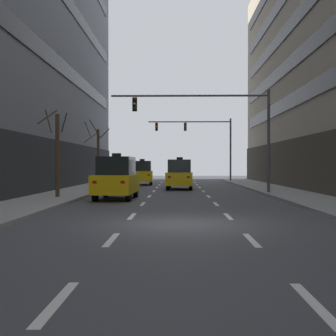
{
  "coord_description": "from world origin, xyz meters",
  "views": [
    {
      "loc": [
        -0.1,
        -13.95,
        1.82
      ],
      "look_at": [
        -0.84,
        22.94,
        1.54
      ],
      "focal_mm": 48.55,
      "sensor_mm": 36.0,
      "label": 1
    }
  ],
  "objects": [
    {
      "name": "lane_stripe_l1_s9",
      "position": [
        -1.69,
        27.0,
        0.0
      ],
      "size": [
        0.16,
        2.0,
        0.01
      ],
      "primitive_type": "cube",
      "color": "silver",
      "rests_on": "ground"
    },
    {
      "name": "lane_stripe_l1_s8",
      "position": [
        -1.69,
        22.0,
        0.0
      ],
      "size": [
        0.16,
        2.0,
        0.01
      ],
      "primitive_type": "cube",
      "color": "silver",
      "rests_on": "ground"
    },
    {
      "name": "lane_stripe_l2_s8",
      "position": [
        1.69,
        22.0,
        0.0
      ],
      "size": [
        0.16,
        2.0,
        0.01
      ],
      "primitive_type": "cube",
      "color": "silver",
      "rests_on": "ground"
    },
    {
      "name": "lane_stripe_l1_s10",
      "position": [
        -1.69,
        32.0,
        0.0
      ],
      "size": [
        0.16,
        2.0,
        0.01
      ],
      "primitive_type": "cube",
      "color": "silver",
      "rests_on": "ground"
    },
    {
      "name": "lane_stripe_l2_s4",
      "position": [
        1.69,
        2.0,
        0.0
      ],
      "size": [
        0.16,
        2.0,
        0.01
      ],
      "primitive_type": "cube",
      "color": "silver",
      "rests_on": "ground"
    },
    {
      "name": "lane_stripe_l1_s7",
      "position": [
        -1.69,
        17.0,
        0.0
      ],
      "size": [
        0.16,
        2.0,
        0.01
      ],
      "primitive_type": "cube",
      "color": "silver",
      "rests_on": "ground"
    },
    {
      "name": "lane_stripe_l2_s10",
      "position": [
        1.69,
        32.0,
        0.0
      ],
      "size": [
        0.16,
        2.0,
        0.01
      ],
      "primitive_type": "cube",
      "color": "silver",
      "rests_on": "ground"
    },
    {
      "name": "lane_stripe_l1_s4",
      "position": [
        -1.69,
        2.0,
        0.0
      ],
      "size": [
        0.16,
        2.0,
        0.01
      ],
      "primitive_type": "cube",
      "color": "silver",
      "rests_on": "ground"
    },
    {
      "name": "traffic_signal_1",
      "position": [
        2.5,
        33.49,
        4.85
      ],
      "size": [
        8.68,
        0.34,
        6.49
      ],
      "color": "#4C4C51",
      "rests_on": "sidewalk_right"
    },
    {
      "name": "taxi_driving_0",
      "position": [
        -3.29,
        9.88,
        1.11
      ],
      "size": [
        2.08,
        4.67,
        2.42
      ],
      "color": "black",
      "rests_on": "ground"
    },
    {
      "name": "lane_stripe_l2_s9",
      "position": [
        1.69,
        27.0,
        0.0
      ],
      "size": [
        0.16,
        2.0,
        0.01
      ],
      "primitive_type": "cube",
      "color": "silver",
      "rests_on": "ground"
    },
    {
      "name": "lane_stripe_l1_s3",
      "position": [
        -1.69,
        -3.0,
        0.0
      ],
      "size": [
        0.16,
        2.0,
        0.01
      ],
      "primitive_type": "cube",
      "color": "silver",
      "rests_on": "ground"
    },
    {
      "name": "lane_stripe_l2_s3",
      "position": [
        1.69,
        -3.0,
        0.0
      ],
      "size": [
        0.16,
        2.0,
        0.01
      ],
      "primitive_type": "cube",
      "color": "silver",
      "rests_on": "ground"
    },
    {
      "name": "street_tree_1",
      "position": [
        -6.39,
        9.64,
        2.48
      ],
      "size": [
        1.57,
        1.7,
        4.66
      ],
      "color": "#4C3823",
      "rests_on": "sidewalk_left"
    },
    {
      "name": "lane_stripe_l1_s6",
      "position": [
        -1.69,
        12.0,
        0.0
      ],
      "size": [
        0.16,
        2.0,
        0.01
      ],
      "primitive_type": "cube",
      "color": "silver",
      "rests_on": "ground"
    },
    {
      "name": "traffic_signal_0",
      "position": [
        2.45,
        13.81,
        4.59
      ],
      "size": [
        9.71,
        0.35,
        6.27
      ],
      "color": "#4C4C51",
      "rests_on": "sidewalk_right"
    },
    {
      "name": "taxi_driving_1",
      "position": [
        0.09,
        19.51,
        1.09
      ],
      "size": [
        2.03,
        4.57,
        2.37
      ],
      "color": "black",
      "rests_on": "ground"
    },
    {
      "name": "lane_stripe_l2_s6",
      "position": [
        1.69,
        12.0,
        0.0
      ],
      "size": [
        0.16,
        2.0,
        0.01
      ],
      "primitive_type": "cube",
      "color": "silver",
      "rests_on": "ground"
    },
    {
      "name": "street_tree_0",
      "position": [
        -6.42,
        21.9,
        2.69
      ],
      "size": [
        2.08,
        2.28,
        5.26
      ],
      "color": "#4C3823",
      "rests_on": "sidewalk_left"
    },
    {
      "name": "lane_stripe_l1_s2",
      "position": [
        -1.69,
        -8.0,
        0.0
      ],
      "size": [
        0.16,
        2.0,
        0.01
      ],
      "primitive_type": "cube",
      "color": "silver",
      "rests_on": "ground"
    },
    {
      "name": "lane_stripe_l2_s7",
      "position": [
        1.69,
        17.0,
        0.0
      ],
      "size": [
        0.16,
        2.0,
        0.01
      ],
      "primitive_type": "cube",
      "color": "silver",
      "rests_on": "ground"
    },
    {
      "name": "lane_stripe_l2_s2",
      "position": [
        1.69,
        -8.0,
        0.0
      ],
      "size": [
        0.16,
        2.0,
        0.01
      ],
      "primitive_type": "cube",
      "color": "silver",
      "rests_on": "ground"
    },
    {
      "name": "ground_plane",
      "position": [
        0.0,
        0.0,
        0.0
      ],
      "size": [
        120.0,
        120.0,
        0.0
      ],
      "primitive_type": "plane",
      "color": "#424247"
    },
    {
      "name": "taxi_driving_2",
      "position": [
        -3.26,
        27.01,
        1.07
      ],
      "size": [
        2.03,
        4.5,
        2.33
      ],
      "color": "black",
      "rests_on": "ground"
    },
    {
      "name": "lane_stripe_l2_s5",
      "position": [
        1.69,
        7.0,
        0.0
      ],
      "size": [
        0.16,
        2.0,
        0.01
      ],
      "primitive_type": "cube",
      "color": "silver",
      "rests_on": "ground"
    },
    {
      "name": "lane_stripe_l1_s5",
      "position": [
        -1.69,
        7.0,
        0.0
      ],
      "size": [
        0.16,
        2.0,
        0.01
      ],
      "primitive_type": "cube",
      "color": "silver",
      "rests_on": "ground"
    }
  ]
}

